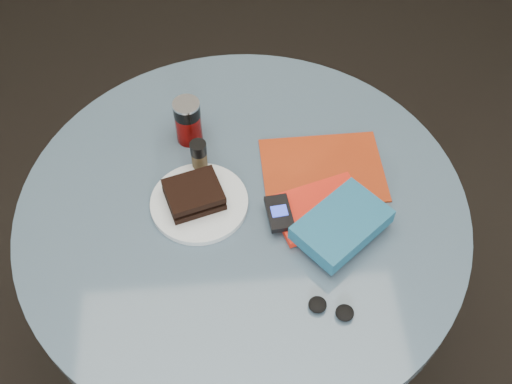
{
  "coord_description": "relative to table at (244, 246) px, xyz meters",
  "views": [
    {
      "loc": [
        -0.04,
        -0.82,
        1.9
      ],
      "look_at": [
        0.03,
        0.0,
        0.8
      ],
      "focal_mm": 45.0,
      "sensor_mm": 36.0,
      "label": 1
    }
  ],
  "objects": [
    {
      "name": "sandwich",
      "position": [
        -0.1,
        0.02,
        0.2
      ],
      "size": [
        0.14,
        0.13,
        0.04
      ],
      "color": "black",
      "rests_on": "plate"
    },
    {
      "name": "ground",
      "position": [
        0.0,
        0.0,
        -0.59
      ],
      "size": [
        4.0,
        4.0,
        0.0
      ],
      "primitive_type": "plane",
      "color": "black",
      "rests_on": "ground"
    },
    {
      "name": "soda_can",
      "position": [
        -0.11,
        0.21,
        0.22
      ],
      "size": [
        0.08,
        0.08,
        0.12
      ],
      "color": "#610604",
      "rests_on": "table"
    },
    {
      "name": "plate",
      "position": [
        -0.09,
        0.01,
        0.17
      ],
      "size": [
        0.22,
        0.22,
        0.01
      ],
      "primitive_type": "cylinder",
      "rotation": [
        0.0,
        0.0,
        -0.03
      ],
      "color": "silver",
      "rests_on": "table"
    },
    {
      "name": "red_book",
      "position": [
        0.17,
        -0.03,
        0.18
      ],
      "size": [
        0.23,
        0.18,
        0.02
      ],
      "primitive_type": "cube",
      "rotation": [
        0.0,
        0.0,
        0.29
      ],
      "color": "red",
      "rests_on": "magazine"
    },
    {
      "name": "pepper_grinder",
      "position": [
        -0.09,
        0.12,
        0.21
      ],
      "size": [
        0.04,
        0.04,
        0.09
      ],
      "color": "#3F311B",
      "rests_on": "table"
    },
    {
      "name": "headphones",
      "position": [
        0.16,
        -0.27,
        0.17
      ],
      "size": [
        0.1,
        0.07,
        0.02
      ],
      "color": "black",
      "rests_on": "table"
    },
    {
      "name": "table",
      "position": [
        0.0,
        0.0,
        0.0
      ],
      "size": [
        1.0,
        1.0,
        0.75
      ],
      "color": "black",
      "rests_on": "ground"
    },
    {
      "name": "mp3_player",
      "position": [
        0.08,
        -0.04,
        0.19
      ],
      "size": [
        0.06,
        0.09,
        0.02
      ],
      "color": "black",
      "rests_on": "red_book"
    },
    {
      "name": "novel",
      "position": [
        0.2,
        -0.09,
        0.2
      ],
      "size": [
        0.23,
        0.22,
        0.04
      ],
      "primitive_type": "cube",
      "rotation": [
        0.0,
        0.0,
        0.67
      ],
      "color": "navy",
      "rests_on": "red_book"
    },
    {
      "name": "magazine",
      "position": [
        0.19,
        0.09,
        0.17
      ],
      "size": [
        0.28,
        0.21,
        0.0
      ],
      "primitive_type": "cube",
      "rotation": [
        0.0,
        0.0,
        0.01
      ],
      "color": "maroon",
      "rests_on": "table"
    }
  ]
}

